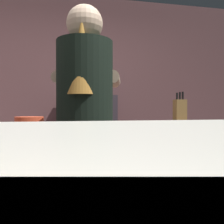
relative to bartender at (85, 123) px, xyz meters
name	(u,v)px	position (x,y,z in m)	size (l,w,h in m)	color
wall_back	(71,89)	(-0.04, 2.09, 0.38)	(5.20, 0.10, 2.70)	brown
prep_counter	(118,180)	(0.31, 0.45, -0.50)	(2.10, 0.60, 0.94)	brown
back_shelf	(88,140)	(0.18, 1.81, -0.35)	(0.77, 0.36, 1.24)	#3B323A
bartender	(85,123)	(0.00, 0.00, 0.00)	(0.49, 0.55, 1.68)	#26353B
knife_block	(180,110)	(0.89, 0.53, 0.07)	(0.10, 0.08, 0.27)	olive
mixing_bowl	(29,121)	(-0.38, 0.43, -0.01)	(0.21, 0.21, 0.06)	#D54B2D
chefs_knife	(116,123)	(0.28, 0.40, -0.03)	(0.24, 0.03, 0.01)	silver
bottle_hot_sauce	(108,88)	(0.45, 1.72, 0.36)	(0.07, 0.07, 0.24)	#CFD579
bottle_olive_oil	(110,88)	(0.50, 1.81, 0.37)	(0.07, 0.07, 0.27)	#28579D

